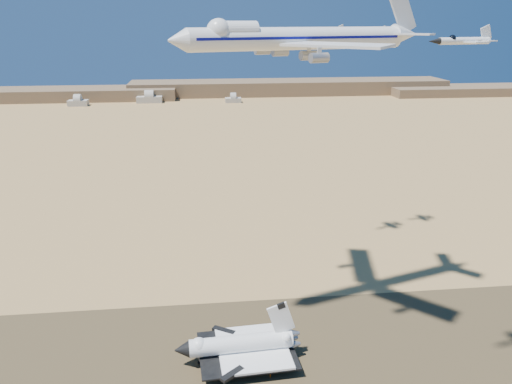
{
  "coord_description": "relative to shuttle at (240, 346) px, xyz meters",
  "views": [
    {
      "loc": [
        0.88,
        -127.75,
        93.53
      ],
      "look_at": [
        15.92,
        8.0,
        46.47
      ],
      "focal_mm": 35.0,
      "sensor_mm": 36.0,
      "label": 1
    }
  ],
  "objects": [
    {
      "name": "ground",
      "position": [
        -9.68,
        6.58,
        -4.81
      ],
      "size": [
        1200.0,
        1200.0,
        0.0
      ],
      "primitive_type": "plane",
      "color": "tan",
      "rests_on": "ground"
    },
    {
      "name": "runway",
      "position": [
        -9.68,
        6.58,
        -4.78
      ],
      "size": [
        600.0,
        50.0,
        0.06
      ],
      "primitive_type": "cube",
      "color": "#4A3B25",
      "rests_on": "ground"
    },
    {
      "name": "ridgeline",
      "position": [
        55.64,
        533.89,
        2.82
      ],
      "size": [
        960.0,
        90.0,
        18.0
      ],
      "color": "olive",
      "rests_on": "ground"
    },
    {
      "name": "hangars",
      "position": [
        -73.67,
        485.02,
        0.02
      ],
      "size": [
        200.5,
        29.5,
        30.0
      ],
      "color": "#ABA798",
      "rests_on": "ground"
    },
    {
      "name": "shuttle",
      "position": [
        0.0,
        0.0,
        0.0
      ],
      "size": [
        36.39,
        23.65,
        17.9
      ],
      "rotation": [
        0.0,
        0.0,
        0.06
      ],
      "color": "white",
      "rests_on": "runway"
    },
    {
      "name": "carrier_747",
      "position": [
        17.83,
        24.28,
        83.91
      ],
      "size": [
        78.94,
        58.83,
        19.77
      ],
      "rotation": [
        0.0,
        0.0,
        0.3
      ],
      "color": "silver"
    },
    {
      "name": "crew_a",
      "position": [
        7.69,
        -8.68,
        -3.89
      ],
      "size": [
        0.57,
        0.72,
        1.73
      ],
      "primitive_type": "imported",
      "rotation": [
        0.0,
        0.0,
        1.29
      ],
      "color": "#DE610D",
      "rests_on": "runway"
    },
    {
      "name": "crew_b",
      "position": [
        4.54,
        -4.78,
        -3.81
      ],
      "size": [
        1.04,
        0.99,
        1.88
      ],
      "primitive_type": "imported",
      "rotation": [
        0.0,
        0.0,
        2.44
      ],
      "color": "#DE610D",
      "rests_on": "runway"
    },
    {
      "name": "crew_c",
      "position": [
        8.23,
        -6.13,
        -3.96
      ],
      "size": [
        1.04,
        0.84,
        1.59
      ],
      "primitive_type": "imported",
      "rotation": [
        0.0,
        0.0,
        2.69
      ],
      "color": "#DE610D",
      "rests_on": "runway"
    },
    {
      "name": "chase_jet_a",
      "position": [
        48.17,
        -14.16,
        84.61
      ],
      "size": [
        16.28,
        9.34,
        4.12
      ],
      "rotation": [
        0.0,
        0.0,
        0.24
      ],
      "color": "silver"
    },
    {
      "name": "chase_jet_c",
      "position": [
        42.14,
        78.29,
        84.12
      ],
      "size": [
        15.72,
        9.72,
        4.09
      ],
      "rotation": [
        0.0,
        0.0,
        0.44
      ],
      "color": "silver"
    },
    {
      "name": "chase_jet_d",
      "position": [
        61.65,
        86.26,
        83.79
      ],
      "size": [
        15.17,
        8.49,
        3.8
      ],
      "rotation": [
        0.0,
        0.0,
        0.16
      ],
      "color": "silver"
    }
  ]
}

